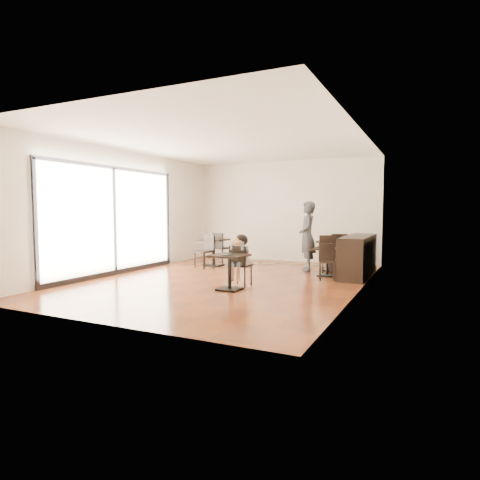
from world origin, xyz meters
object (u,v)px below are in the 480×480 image
Objects in this scene: child_table at (229,272)px; cafe_table_left at (214,252)px; child_chair at (241,265)px; chair_mid_a at (337,257)px; chair_back_b at (329,255)px; chair_left_b at (204,252)px; adult_patron at (307,236)px; chair_back_a at (338,251)px; child at (241,260)px; cafe_table_mid at (327,262)px; chair_mid_b at (327,262)px; cafe_table_back at (333,256)px; chair_left_a at (222,248)px.

child_table is 3.62m from cafe_table_left.
chair_mid_a is (1.52, 2.64, -0.02)m from child_chair.
chair_back_b reaches higher than chair_mid_a.
chair_left_b is (-3.56, -0.76, 0.05)m from chair_mid_a.
child_chair is (0.00, 0.55, 0.07)m from child_table.
chair_back_a is at bearing 119.27° from adult_patron.
child is 2.52m from cafe_table_mid.
child_chair reaches higher than cafe_table_mid.
chair_mid_b is at bearing -134.50° from child_chair.
child_table is 3.30m from chair_back_b.
adult_patron reaches higher than cafe_table_back.
cafe_table_back is at bearing 67.57° from chair_back_b.
child_chair is at bearing 142.07° from chair_left_a.
child is at bearing -25.03° from chair_left_b.
chair_mid_b reaches higher than cafe_table_mid.
child is at bearing -142.01° from chair_back_b.
child is 1.58× the size of cafe_table_mid.
chair_back_b is (3.39, 0.57, 0.02)m from chair_left_b.
child_table is at bearing 47.20° from chair_mid_a.
chair_left_b is 3.78m from chair_back_a.
child_table is 2.99m from cafe_table_mid.
chair_mid_b is 3.58m from chair_left_b.
child is 3.62m from chair_left_a.
cafe_table_back is at bearing 93.39° from cafe_table_mid.
cafe_table_left is 3.39m from chair_back_b.
chair_mid_a reaches higher than cafe_table_left.
chair_mid_b is (3.56, -0.89, 0.03)m from cafe_table_left.
child_table is 1.05× the size of cafe_table_mid.
child is at bearing -0.00° from child_chair.
chair_back_a is at bearing 77.44° from chair_mid_b.
child is at bearing -113.95° from cafe_table_back.
chair_mid_b is 0.86× the size of chair_back_b.
cafe_table_back is at bearing 91.74° from adult_patron.
chair_back_a is at bearing 89.11° from cafe_table_back.
chair_mid_b is (1.52, 1.54, -0.02)m from child_chair.
adult_patron reaches higher than child_table.
child_table is 0.66× the size of child.
chair_back_a is at bearing 71.87° from child_table.
child_table is 0.77× the size of chair_left_a.
chair_back_a reaches higher than chair_left_a.
child is at bearing 45.97° from chair_back_a.
chair_back_a reaches higher than child_table.
chair_left_b is 0.97× the size of chair_back_a.
chair_mid_a reaches higher than cafe_table_back.
adult_patron is at bearing 138.51° from cafe_table_mid.
child_table is 4.32m from chair_back_a.
cafe_table_mid is at bearing -123.60° from child_chair.
child_table is at bearing -110.59° from cafe_table_back.
child is at bearing -123.60° from cafe_table_mid.
adult_patron is 1.97× the size of chair_left_b.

